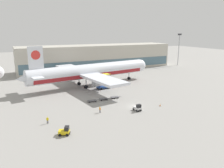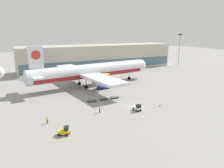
{
  "view_description": "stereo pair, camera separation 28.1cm",
  "coord_description": "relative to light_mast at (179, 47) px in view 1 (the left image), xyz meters",
  "views": [
    {
      "loc": [
        -33.03,
        -53.55,
        22.29
      ],
      "look_at": [
        -0.68,
        13.28,
        4.0
      ],
      "focal_mm": 35.0,
      "sensor_mm": 36.0,
      "label": 1
    },
    {
      "loc": [
        -32.78,
        -53.67,
        22.29
      ],
      "look_at": [
        -0.68,
        13.28,
        4.0
      ],
      "focal_mm": 35.0,
      "sensor_mm": 36.0,
      "label": 2
    }
  ],
  "objects": [
    {
      "name": "light_mast",
      "position": [
        0.0,
        0.0,
        0.0
      ],
      "size": [
        2.8,
        0.5,
        20.28
      ],
      "color": "#9EA0A5",
      "rests_on": "ground_plane"
    },
    {
      "name": "airplane_main",
      "position": [
        -71.38,
        -26.84,
        -6.08
      ],
      "size": [
        57.87,
        48.65,
        17.0
      ],
      "rotation": [
        0.0,
        0.0,
        0.14
      ],
      "color": "silver",
      "rests_on": "ground_plane"
    },
    {
      "name": "baggage_dolly_second",
      "position": [
        -73.96,
        -46.94,
        -11.53
      ],
      "size": [
        3.74,
        1.66,
        0.48
      ],
      "rotation": [
        0.0,
        0.0,
        -0.06
      ],
      "color": "#56565B",
      "rests_on": "ground_plane"
    },
    {
      "name": "ground_plane",
      "position": [
        -68.32,
        -56.24,
        -11.92
      ],
      "size": [
        400.0,
        400.0,
        0.0
      ],
      "primitive_type": "plane",
      "color": "gray"
    },
    {
      "name": "ground_crew_far",
      "position": [
        -93.91,
        -58.07,
        -10.88
      ],
      "size": [
        0.56,
        0.28,
        1.76
      ],
      "rotation": [
        0.0,
        0.0,
        2.95
      ],
      "color": "black",
      "rests_on": "ground_plane"
    },
    {
      "name": "traffic_cone_near",
      "position": [
        -60.99,
        -59.88,
        -11.54
      ],
      "size": [
        0.4,
        0.4,
        0.78
      ],
      "color": "black",
      "rests_on": "ground_plane"
    },
    {
      "name": "terminal_building",
      "position": [
        -52.86,
        10.25,
        -4.93
      ],
      "size": [
        90.0,
        18.2,
        14.0
      ],
      "color": "#BCB7A8",
      "rests_on": "ground_plane"
    },
    {
      "name": "baggage_dolly_lead",
      "position": [
        -78.1,
        -47.07,
        -11.53
      ],
      "size": [
        3.74,
        1.66,
        0.48
      ],
      "rotation": [
        0.0,
        0.0,
        -0.06
      ],
      "color": "#56565B",
      "rests_on": "ground_plane"
    },
    {
      "name": "baggage_tug_mid",
      "position": [
        -91.56,
        -65.86,
        -11.05
      ],
      "size": [
        2.8,
        2.42,
        2.0
      ],
      "rotation": [
        0.0,
        0.0,
        -0.44
      ],
      "color": "yellow",
      "rests_on": "ground_plane"
    },
    {
      "name": "baggage_dolly_third",
      "position": [
        -69.8,
        -46.78,
        -11.53
      ],
      "size": [
        3.74,
        1.66,
        0.48
      ],
      "rotation": [
        0.0,
        0.0,
        -0.06
      ],
      "color": "#56565B",
      "rests_on": "ground_plane"
    },
    {
      "name": "baggage_tug_foreground",
      "position": [
        -69.25,
        -60.21,
        -11.05
      ],
      "size": [
        1.89,
        2.6,
        2.0
      ],
      "rotation": [
        0.0,
        0.0,
        -1.45
      ],
      "color": "silver",
      "rests_on": "ground_plane"
    },
    {
      "name": "ground_crew_near",
      "position": [
        -79.51,
        -57.0,
        -10.85
      ],
      "size": [
        0.31,
        0.55,
        1.8
      ],
      "rotation": [
        0.0,
        0.0,
        5.0
      ],
      "color": "black",
      "rests_on": "ground_plane"
    },
    {
      "name": "scissor_lift_loader",
      "position": [
        -68.1,
        -33.54,
        -9.76
      ],
      "size": [
        5.57,
        4.0,
        5.72
      ],
      "rotation": [
        0.0,
        0.0,
        0.14
      ],
      "color": "#284C99",
      "rests_on": "ground_plane"
    }
  ]
}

